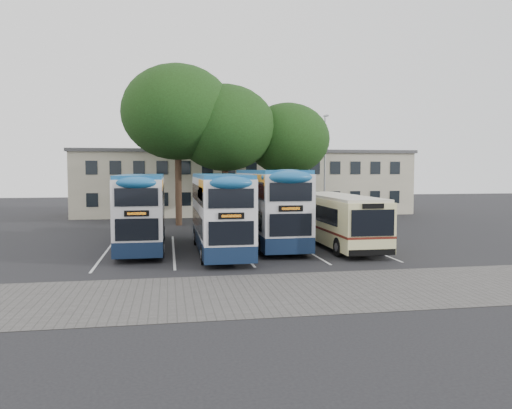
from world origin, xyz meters
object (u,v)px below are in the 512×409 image
object	(u,v)px
bus_dd_mid	(220,209)
bus_single	(338,217)
tree_right	(287,139)
bus_dd_right	(269,204)
tree_mid	(225,128)
bus_dd_left	(142,208)
lamp_post	(325,161)
tree_left	(178,113)

from	to	relation	value
bus_dd_mid	bus_single	world-z (taller)	bus_dd_mid
bus_dd_mid	tree_right	bearing A→B (deg)	63.72
bus_dd_right	bus_single	xyz separation A→B (m)	(3.72, -1.20, -0.73)
bus_dd_mid	bus_single	distance (m)	6.88
tree_mid	tree_right	distance (m)	5.46
bus_dd_left	bus_dd_right	bearing A→B (deg)	0.74
lamp_post	tree_right	world-z (taller)	tree_right
bus_dd_left	bus_single	bearing A→B (deg)	-5.83
bus_single	lamp_post	bearing A→B (deg)	74.88
tree_mid	bus_dd_mid	world-z (taller)	tree_mid
tree_mid	bus_single	bearing A→B (deg)	-67.97
bus_dd_right	bus_dd_mid	bearing A→B (deg)	-144.90
bus_single	bus_dd_mid	bearing A→B (deg)	-171.95
tree_right	bus_single	distance (m)	14.38
tree_mid	bus_single	distance (m)	14.57
lamp_post	tree_mid	size ratio (longest dim) A/B	0.83
lamp_post	tree_left	xyz separation A→B (m)	(-12.71, -2.79, 3.62)
lamp_post	bus_dd_mid	xyz separation A→B (m)	(-10.87, -16.05, -2.83)
tree_right	bus_dd_right	world-z (taller)	tree_right
tree_left	bus_dd_left	bearing A→B (deg)	-101.15
tree_left	bus_single	bearing A→B (deg)	-54.93
bus_dd_mid	bus_single	bearing A→B (deg)	8.05
tree_mid	bus_dd_left	bearing A→B (deg)	-117.50
bus_dd_mid	tree_mid	bearing A→B (deg)	82.30
tree_left	bus_dd_left	size ratio (longest dim) A/B	1.27
tree_mid	bus_dd_right	xyz separation A→B (m)	(1.27, -11.13, -5.20)
bus_dd_left	bus_dd_mid	xyz separation A→B (m)	(4.04, -2.07, 0.02)
tree_left	tree_right	distance (m)	9.20
tree_mid	bus_dd_left	world-z (taller)	tree_mid
bus_single	tree_right	bearing A→B (deg)	88.69
tree_right	bus_dd_left	bearing A→B (deg)	-132.16
tree_right	bus_dd_left	world-z (taller)	tree_right
lamp_post	tree_left	distance (m)	13.50
tree_mid	tree_right	bearing A→B (deg)	11.51
tree_right	tree_mid	bearing A→B (deg)	-168.49
bus_single	bus_dd_right	bearing A→B (deg)	162.14
lamp_post	tree_right	distance (m)	4.48
bus_dd_right	bus_single	size ratio (longest dim) A/B	1.06
lamp_post	tree_mid	xyz separation A→B (m)	(-9.07, -2.75, 2.49)
tree_left	bus_dd_mid	distance (m)	14.86
tree_left	tree_right	bearing A→B (deg)	7.14
lamp_post	tree_mid	world-z (taller)	tree_mid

